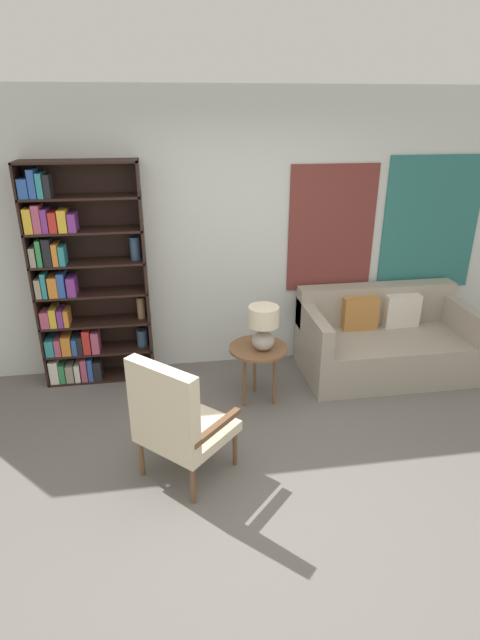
{
  "coord_description": "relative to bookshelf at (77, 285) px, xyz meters",
  "views": [
    {
      "loc": [
        -0.61,
        -2.72,
        2.52
      ],
      "look_at": [
        -0.03,
        0.99,
        0.9
      ],
      "focal_mm": 28.0,
      "sensor_mm": 36.0,
      "label": 1
    }
  ],
  "objects": [
    {
      "name": "ground_plane",
      "position": [
        1.43,
        -1.85,
        -0.99
      ],
      "size": [
        14.0,
        14.0,
        0.0
      ],
      "primitive_type": "plane",
      "color": "#66605B"
    },
    {
      "name": "wall_back",
      "position": [
        1.51,
        0.18,
        0.37
      ],
      "size": [
        6.4,
        0.08,
        2.7
      ],
      "color": "silver",
      "rests_on": "ground_plane"
    },
    {
      "name": "bookshelf",
      "position": [
        0.0,
        0.0,
        0.0
      ],
      "size": [
        1.03,
        0.3,
        2.1
      ],
      "color": "black",
      "rests_on": "ground_plane"
    },
    {
      "name": "armchair",
      "position": [
        0.82,
        -1.63,
        -0.46
      ],
      "size": [
        0.81,
        0.81,
        0.98
      ],
      "color": "brown",
      "rests_on": "ground_plane"
    },
    {
      "name": "couch",
      "position": [
        2.97,
        -0.28,
        -0.67
      ],
      "size": [
        1.66,
        0.9,
        0.83
      ],
      "color": "#9E9384",
      "rests_on": "ground_plane"
    },
    {
      "name": "side_table",
      "position": [
        1.59,
        -0.67,
        -0.5
      ],
      "size": [
        0.52,
        0.52,
        0.55
      ],
      "color": "brown",
      "rests_on": "ground_plane"
    },
    {
      "name": "table_lamp",
      "position": [
        1.63,
        -0.72,
        -0.2
      ],
      "size": [
        0.27,
        0.27,
        0.4
      ],
      "color": "#A59E93",
      "rests_on": "side_table"
    }
  ]
}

